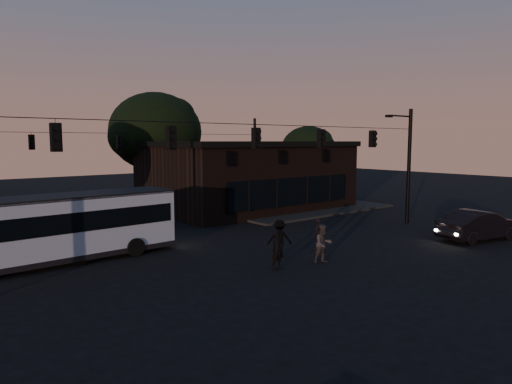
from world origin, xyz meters
TOP-DOWN VIEW (x-y plane):
  - ground at (0.00, 0.00)m, footprint 120.00×120.00m
  - sidewalk_far_right at (12.00, 14.00)m, footprint 14.00×10.00m
  - building at (9.00, 15.97)m, footprint 15.40×10.41m
  - tree_behind at (4.00, 22.00)m, footprint 7.60×7.60m
  - tree_right at (18.00, 18.00)m, footprint 5.20×5.20m
  - signal_rig_near at (0.00, 4.00)m, footprint 26.24×0.30m
  - signal_rig_far at (0.00, 20.00)m, footprint 26.24×0.30m
  - bus at (-7.97, 8.29)m, footprint 10.83×2.95m
  - car at (11.44, -1.45)m, footprint 5.30×2.86m
  - pedestrian_a at (-1.11, 1.25)m, footprint 0.64×0.43m
  - pedestrian_b at (1.22, 0.76)m, footprint 1.00×0.88m
  - pedestrian_c at (2.97, 2.69)m, footprint 1.00×0.68m
  - pedestrian_d at (0.41, 2.77)m, footprint 1.31×1.21m

SIDE VIEW (x-z plane):
  - ground at x=0.00m, z-range 0.00..0.00m
  - sidewalk_far_right at x=12.00m, z-range 0.00..0.15m
  - pedestrian_c at x=2.97m, z-range 0.00..1.58m
  - car at x=11.44m, z-range 0.00..1.66m
  - pedestrian_a at x=-1.11m, z-range 0.00..1.71m
  - pedestrian_b at x=1.22m, z-range 0.00..1.74m
  - pedestrian_d at x=0.41m, z-range 0.00..1.77m
  - bus at x=-7.97m, z-range 0.18..3.21m
  - building at x=9.00m, z-range 0.01..5.41m
  - signal_rig_far at x=0.00m, z-range 0.45..7.95m
  - signal_rig_near at x=0.00m, z-range 0.70..8.20m
  - tree_right at x=18.00m, z-range 1.20..8.06m
  - tree_behind at x=4.00m, z-range 1.48..10.91m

